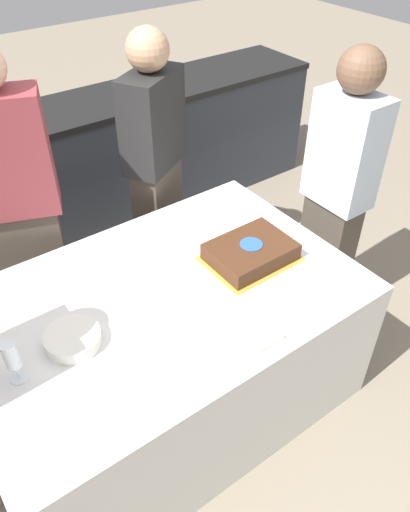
# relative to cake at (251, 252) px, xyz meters

# --- Properties ---
(ground_plane) EXTENTS (14.00, 14.00, 0.00)m
(ground_plane) POSITION_rel_cake_xyz_m (-0.46, 0.04, -0.77)
(ground_plane) COLOR gray
(back_counter) EXTENTS (4.40, 0.58, 0.92)m
(back_counter) POSITION_rel_cake_xyz_m (-0.46, 1.67, -0.31)
(back_counter) COLOR #333842
(back_counter) RESTS_ON ground_plane
(dining_table) EXTENTS (1.67, 1.11, 0.73)m
(dining_table) POSITION_rel_cake_xyz_m (-0.46, 0.04, -0.41)
(dining_table) COLOR silver
(dining_table) RESTS_ON ground_plane
(cake) EXTENTS (0.41, 0.32, 0.09)m
(cake) POSITION_rel_cake_xyz_m (0.00, 0.00, 0.00)
(cake) COLOR gold
(cake) RESTS_ON dining_table
(plate_stack) EXTENTS (0.21, 0.21, 0.05)m
(plate_stack) POSITION_rel_cake_xyz_m (-0.87, 0.01, -0.01)
(plate_stack) COLOR white
(plate_stack) RESTS_ON dining_table
(wine_glass) EXTENTS (0.07, 0.07, 0.18)m
(wine_glass) POSITION_rel_cake_xyz_m (-1.10, -0.02, 0.07)
(wine_glass) COLOR white
(wine_glass) RESTS_ON dining_table
(side_plate_near_cake) EXTENTS (0.22, 0.22, 0.00)m
(side_plate_near_cake) POSITION_rel_cake_xyz_m (-0.02, 0.32, -0.04)
(side_plate_near_cake) COLOR white
(side_plate_near_cake) RESTS_ON dining_table
(utensil_pile) EXTENTS (0.13, 0.08, 0.02)m
(utensil_pile) POSITION_rel_cake_xyz_m (-0.27, -0.41, -0.03)
(utensil_pile) COLOR white
(utensil_pile) RESTS_ON dining_table
(person_cutting_cake) EXTENTS (0.42, 0.36, 1.58)m
(person_cutting_cake) POSITION_rel_cake_xyz_m (0.00, 0.82, 0.05)
(person_cutting_cake) COLOR #4C4238
(person_cutting_cake) RESTS_ON ground_plane
(person_seated_right) EXTENTS (0.21, 0.33, 1.57)m
(person_seated_right) POSITION_rel_cake_xyz_m (0.60, 0.04, 0.05)
(person_seated_right) COLOR #4C4238
(person_seated_right) RESTS_ON ground_plane
(person_standing_back) EXTENTS (0.43, 0.33, 1.63)m
(person_standing_back) POSITION_rel_cake_xyz_m (-0.76, 0.82, 0.07)
(person_standing_back) COLOR #4C4238
(person_standing_back) RESTS_ON ground_plane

